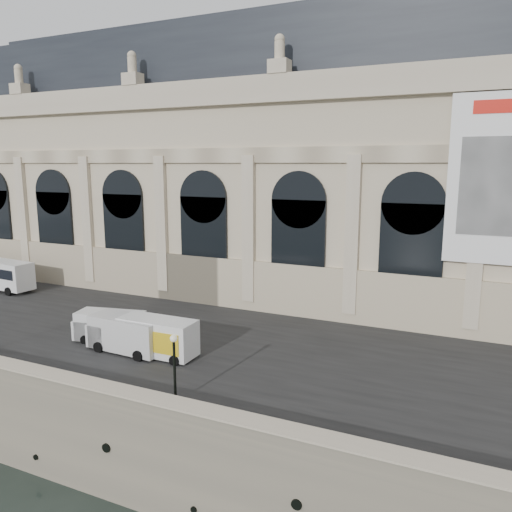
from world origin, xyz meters
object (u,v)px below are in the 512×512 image
(van_b, at_px, (107,326))
(lamp_right, at_px, (175,370))
(box_truck, at_px, (153,337))
(van_c, at_px, (124,333))

(van_b, height_order, lamp_right, lamp_right)
(box_truck, bearing_deg, van_b, 170.70)
(van_c, relative_size, box_truck, 0.89)
(box_truck, height_order, lamp_right, lamp_right)
(van_c, distance_m, lamp_right, 10.08)
(van_c, xyz_separation_m, box_truck, (2.53, 0.27, 0.02))
(van_c, bearing_deg, lamp_right, -33.69)
(van_c, relative_size, lamp_right, 1.47)
(van_b, xyz_separation_m, lamp_right, (11.05, -6.71, 0.88))
(box_truck, relative_size, lamp_right, 1.65)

